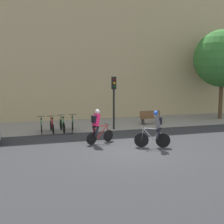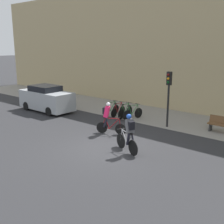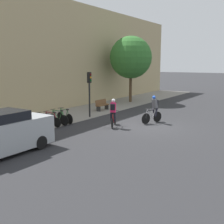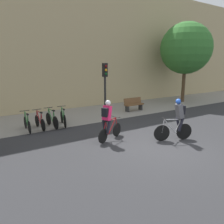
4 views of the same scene
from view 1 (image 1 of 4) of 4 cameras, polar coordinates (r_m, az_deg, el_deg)
ground at (r=14.57m, az=3.87°, el=-7.04°), size 200.00×200.00×0.00m
kerb_strip at (r=20.88m, az=-2.41°, el=-2.25°), size 44.00×4.50×0.01m
building_facade at (r=23.01m, az=-4.00°, el=10.05°), size 44.00×0.60×9.05m
cyclist_pink at (r=15.61m, az=-2.74°, el=-2.42°), size 1.54×0.75×1.74m
cyclist_grey at (r=15.00m, az=8.03°, el=-2.94°), size 1.63×0.69×1.79m
parked_bike_0 at (r=18.58m, az=-12.80°, el=-2.64°), size 0.46×1.60×0.94m
parked_bike_1 at (r=18.62m, az=-10.93°, el=-2.55°), size 0.46×1.56×0.94m
parked_bike_2 at (r=18.67m, az=-9.07°, el=-2.41°), size 0.46×1.65×0.97m
parked_bike_3 at (r=18.75m, az=-7.23°, el=-2.32°), size 0.49×1.66×0.97m
traffic_light_pole at (r=18.96m, az=0.34°, el=3.52°), size 0.26×0.30×3.23m
bench at (r=21.01m, az=7.07°, el=-0.98°), size 1.45×0.44×0.89m
street_tree_0 at (r=24.14m, az=19.60°, el=9.21°), size 4.14×4.14×6.48m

